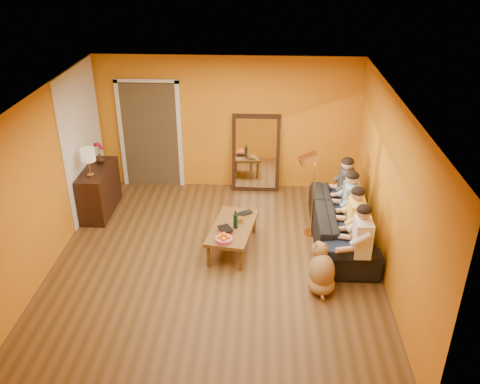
{
  "coord_description": "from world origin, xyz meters",
  "views": [
    {
      "loc": [
        0.7,
        -6.44,
        4.57
      ],
      "look_at": [
        0.35,
        0.5,
        1.0
      ],
      "focal_mm": 38.0,
      "sensor_mm": 36.0,
      "label": 1
    }
  ],
  "objects_px": {
    "person_mid_right": "(351,206)",
    "floor_lamp": "(313,196)",
    "table_lamp": "(89,163)",
    "sofa": "(342,223)",
    "coffee_table": "(233,237)",
    "tumbler": "(240,220)",
    "dog": "(322,268)",
    "wine_bottle": "(235,219)",
    "mirror_frame": "(256,153)",
    "person_far_left": "(361,243)",
    "vase": "(100,158)",
    "laptop": "(245,215)",
    "person_far_right": "(346,190)",
    "person_mid_left": "(356,223)",
    "sideboard": "(99,190)"
  },
  "relations": [
    {
      "from": "dog",
      "to": "floor_lamp",
      "type": "bearing_deg",
      "value": 91.46
    },
    {
      "from": "sideboard",
      "to": "sofa",
      "type": "distance_m",
      "value": 4.31
    },
    {
      "from": "sideboard",
      "to": "person_far_right",
      "type": "distance_m",
      "value": 4.38
    },
    {
      "from": "sofa",
      "to": "tumbler",
      "type": "height_order",
      "value": "sofa"
    },
    {
      "from": "mirror_frame",
      "to": "coffee_table",
      "type": "distance_m",
      "value": 2.28
    },
    {
      "from": "table_lamp",
      "to": "person_mid_left",
      "type": "relative_size",
      "value": 0.42
    },
    {
      "from": "sideboard",
      "to": "laptop",
      "type": "distance_m",
      "value": 2.76
    },
    {
      "from": "person_far_left",
      "to": "person_mid_right",
      "type": "bearing_deg",
      "value": 90.0
    },
    {
      "from": "table_lamp",
      "to": "vase",
      "type": "relative_size",
      "value": 2.75
    },
    {
      "from": "sofa",
      "to": "person_mid_left",
      "type": "relative_size",
      "value": 1.88
    },
    {
      "from": "person_mid_right",
      "to": "tumbler",
      "type": "xyz_separation_m",
      "value": [
        -1.78,
        -0.3,
        -0.14
      ]
    },
    {
      "from": "mirror_frame",
      "to": "person_far_left",
      "type": "distance_m",
      "value": 3.28
    },
    {
      "from": "sofa",
      "to": "wine_bottle",
      "type": "xyz_separation_m",
      "value": [
        -1.72,
        -0.37,
        0.24
      ]
    },
    {
      "from": "person_far_right",
      "to": "wine_bottle",
      "type": "height_order",
      "value": "person_far_right"
    },
    {
      "from": "person_far_right",
      "to": "vase",
      "type": "relative_size",
      "value": 6.59
    },
    {
      "from": "wine_bottle",
      "to": "tumbler",
      "type": "relative_size",
      "value": 3.12
    },
    {
      "from": "table_lamp",
      "to": "person_far_left",
      "type": "xyz_separation_m",
      "value": [
        4.37,
        -1.49,
        -0.49
      ]
    },
    {
      "from": "coffee_table",
      "to": "person_far_left",
      "type": "bearing_deg",
      "value": -10.39
    },
    {
      "from": "sideboard",
      "to": "dog",
      "type": "bearing_deg",
      "value": -28.68
    },
    {
      "from": "coffee_table",
      "to": "person_mid_right",
      "type": "relative_size",
      "value": 1.0
    },
    {
      "from": "person_mid_right",
      "to": "wine_bottle",
      "type": "distance_m",
      "value": 1.9
    },
    {
      "from": "person_mid_right",
      "to": "wine_bottle",
      "type": "relative_size",
      "value": 3.94
    },
    {
      "from": "vase",
      "to": "dog",
      "type": "bearing_deg",
      "value": -31.5
    },
    {
      "from": "person_mid_right",
      "to": "floor_lamp",
      "type": "bearing_deg",
      "value": 170.47
    },
    {
      "from": "sideboard",
      "to": "table_lamp",
      "type": "xyz_separation_m",
      "value": [
        0.0,
        -0.3,
        0.68
      ]
    },
    {
      "from": "vase",
      "to": "laptop",
      "type": "bearing_deg",
      "value": -20.83
    },
    {
      "from": "person_mid_right",
      "to": "sofa",
      "type": "bearing_deg",
      "value": -142.43
    },
    {
      "from": "dog",
      "to": "wine_bottle",
      "type": "xyz_separation_m",
      "value": [
        -1.28,
        0.92,
        0.22
      ]
    },
    {
      "from": "mirror_frame",
      "to": "sofa",
      "type": "bearing_deg",
      "value": -52.24
    },
    {
      "from": "floor_lamp",
      "to": "tumbler",
      "type": "relative_size",
      "value": 14.52
    },
    {
      "from": "coffee_table",
      "to": "person_far_left",
      "type": "xyz_separation_m",
      "value": [
        1.9,
        -0.68,
        0.4
      ]
    },
    {
      "from": "laptop",
      "to": "vase",
      "type": "distance_m",
      "value": 2.89
    },
    {
      "from": "person_mid_right",
      "to": "person_far_right",
      "type": "distance_m",
      "value": 0.55
    },
    {
      "from": "mirror_frame",
      "to": "person_mid_left",
      "type": "distance_m",
      "value": 2.81
    },
    {
      "from": "person_far_left",
      "to": "person_mid_right",
      "type": "relative_size",
      "value": 1.0
    },
    {
      "from": "person_mid_left",
      "to": "wine_bottle",
      "type": "height_order",
      "value": "person_mid_left"
    },
    {
      "from": "tumbler",
      "to": "vase",
      "type": "relative_size",
      "value": 0.54
    },
    {
      "from": "person_far_left",
      "to": "wine_bottle",
      "type": "distance_m",
      "value": 1.95
    },
    {
      "from": "sofa",
      "to": "coffee_table",
      "type": "height_order",
      "value": "sofa"
    },
    {
      "from": "wine_bottle",
      "to": "laptop",
      "type": "distance_m",
      "value": 0.44
    },
    {
      "from": "person_far_left",
      "to": "wine_bottle",
      "type": "height_order",
      "value": "person_far_left"
    },
    {
      "from": "sofa",
      "to": "person_mid_left",
      "type": "bearing_deg",
      "value": -163.89
    },
    {
      "from": "sideboard",
      "to": "laptop",
      "type": "bearing_deg",
      "value": -15.97
    },
    {
      "from": "mirror_frame",
      "to": "person_far_left",
      "type": "relative_size",
      "value": 1.25
    },
    {
      "from": "sofa",
      "to": "person_far_right",
      "type": "xyz_separation_m",
      "value": [
        0.13,
        0.65,
        0.27
      ]
    },
    {
      "from": "sideboard",
      "to": "person_far_left",
      "type": "relative_size",
      "value": 0.97
    },
    {
      "from": "dog",
      "to": "tumbler",
      "type": "xyz_separation_m",
      "value": [
        -1.21,
        1.09,
        0.11
      ]
    },
    {
      "from": "floor_lamp",
      "to": "person_mid_left",
      "type": "height_order",
      "value": "floor_lamp"
    },
    {
      "from": "table_lamp",
      "to": "floor_lamp",
      "type": "xyz_separation_m",
      "value": [
        3.77,
        -0.29,
        -0.39
      ]
    },
    {
      "from": "person_mid_left",
      "to": "laptop",
      "type": "distance_m",
      "value": 1.79
    }
  ]
}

